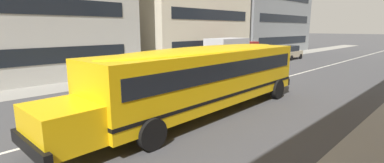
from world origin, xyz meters
The scene contains 8 objects.
ground_plane centered at (0.00, 0.00, 0.00)m, with size 400.00×400.00×0.00m, color #424244.
sidewalk_far centered at (0.00, 8.48, 0.01)m, with size 120.00×3.00×0.01m, color gray.
lane_centreline centered at (0.00, 0.00, 0.00)m, with size 110.00×0.16×0.01m, color silver.
school_bus centered at (0.17, -1.59, 1.75)m, with size 13.26×3.20×2.95m.
parked_car_beige_near_corner centered at (23.47, 5.57, 0.84)m, with size 3.92×1.92×1.64m.
box_truck centered at (12.34, 5.99, 1.54)m, with size 6.12×2.65×2.82m.
apartment_block_far_centre centered at (14.27, 15.98, 6.65)m, with size 14.16×12.04×13.30m.
apartment_block_far_right centered at (31.04, 15.69, 6.65)m, with size 17.84×11.48×13.30m.
Camera 1 is at (-8.55, -9.48, 3.72)m, focal length 25.50 mm.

